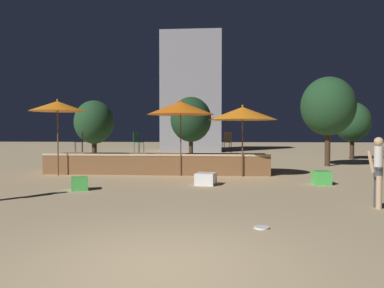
# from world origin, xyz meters

# --- Properties ---
(ground_plane) EXTENTS (120.00, 120.00, 0.00)m
(ground_plane) POSITION_xyz_m (0.00, 0.00, 0.00)
(ground_plane) COLOR tan
(wooden_deck) EXTENTS (9.40, 2.34, 0.87)m
(wooden_deck) POSITION_xyz_m (-1.91, 11.32, 0.40)
(wooden_deck) COLOR brown
(wooden_deck) RESTS_ON ground
(patio_umbrella_0) EXTENTS (2.70, 2.70, 2.84)m
(patio_umbrella_0) POSITION_xyz_m (1.65, 10.08, 2.50)
(patio_umbrella_0) COLOR brown
(patio_umbrella_0) RESTS_ON ground
(patio_umbrella_1) EXTENTS (2.70, 2.70, 3.08)m
(patio_umbrella_1) POSITION_xyz_m (-0.81, 10.14, 2.73)
(patio_umbrella_1) COLOR brown
(patio_umbrella_1) RESTS_ON ground
(patio_umbrella_2) EXTENTS (2.22, 2.22, 3.10)m
(patio_umbrella_2) POSITION_xyz_m (-5.79, 9.83, 2.81)
(patio_umbrella_2) COLOR brown
(patio_umbrella_2) RESTS_ON ground
(cube_seat_0) EXTENTS (0.62, 0.62, 0.40)m
(cube_seat_0) POSITION_xyz_m (-3.48, 6.19, 0.20)
(cube_seat_0) COLOR #4CC651
(cube_seat_0) RESTS_ON ground
(cube_seat_1) EXTENTS (0.59, 0.59, 0.46)m
(cube_seat_1) POSITION_xyz_m (4.19, 8.01, 0.23)
(cube_seat_1) COLOR #4CC651
(cube_seat_1) RESTS_ON ground
(cube_seat_2) EXTENTS (0.75, 0.75, 0.40)m
(cube_seat_2) POSITION_xyz_m (0.30, 7.60, 0.20)
(cube_seat_2) COLOR white
(cube_seat_2) RESTS_ON ground
(person_2) EXTENTS (0.48, 0.29, 1.65)m
(person_2) POSITION_xyz_m (4.45, 4.12, 0.88)
(person_2) COLOR tan
(person_2) RESTS_ON ground
(bistro_chair_0) EXTENTS (0.48, 0.48, 0.90)m
(bistro_chair_0) POSITION_xyz_m (-2.84, 11.33, 1.42)
(bistro_chair_0) COLOR #1E4C47
(bistro_chair_0) RESTS_ON wooden_deck
(bistro_chair_1) EXTENTS (0.42, 0.42, 0.90)m
(bistro_chair_1) POSITION_xyz_m (1.09, 11.49, 1.42)
(bistro_chair_1) COLOR #47474C
(bistro_chair_1) RESTS_ON wooden_deck
(bistro_chair_2) EXTENTS (0.42, 0.42, 0.90)m
(bistro_chair_2) POSITION_xyz_m (-5.49, 11.55, 1.42)
(bistro_chair_2) COLOR #47474C
(bistro_chair_2) RESTS_ON wooden_deck
(frisbee_disc) EXTENTS (0.28, 0.28, 0.03)m
(frisbee_disc) POSITION_xyz_m (1.56, 2.04, 0.02)
(frisbee_disc) COLOR white
(frisbee_disc) RESTS_ON ground
(background_tree_0) EXTENTS (2.31, 2.31, 3.68)m
(background_tree_0) POSITION_xyz_m (9.24, 20.00, 2.40)
(background_tree_0) COLOR #3D2B1C
(background_tree_0) RESTS_ON ground
(background_tree_1) EXTENTS (2.69, 2.69, 4.08)m
(background_tree_1) POSITION_xyz_m (-1.18, 19.76, 2.59)
(background_tree_1) COLOR #3D2B1C
(background_tree_1) RESTS_ON ground
(background_tree_2) EXTENTS (2.75, 2.75, 4.62)m
(background_tree_2) POSITION_xyz_m (6.32, 15.00, 3.09)
(background_tree_2) COLOR #3D2B1C
(background_tree_2) RESTS_ON ground
(background_tree_3) EXTENTS (2.25, 2.25, 3.57)m
(background_tree_3) POSITION_xyz_m (-6.43, 16.04, 2.32)
(background_tree_3) COLOR #3D2B1C
(background_tree_3) RESTS_ON ground
(distant_building) EXTENTS (5.40, 4.11, 10.68)m
(distant_building) POSITION_xyz_m (-1.87, 29.60, 5.34)
(distant_building) COLOR gray
(distant_building) RESTS_ON ground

